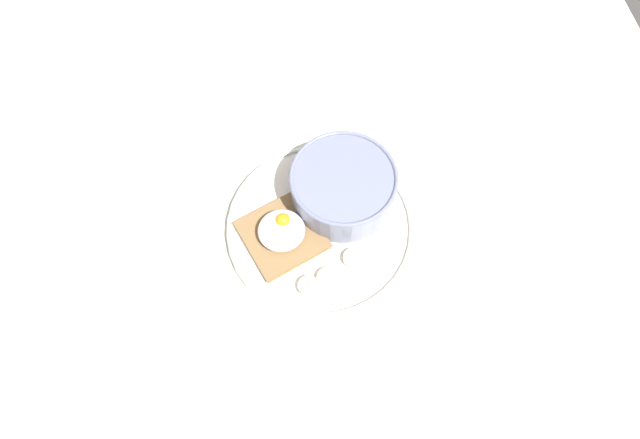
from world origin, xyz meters
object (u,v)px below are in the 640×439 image
object	(u,v)px
poached_egg	(282,230)
banana_slice_back	(308,286)
toast_slice	(282,235)
banana_slice_left	(327,279)
banana_slice_front	(353,259)
oatmeal_bowl	(343,187)

from	to	relation	value
poached_egg	banana_slice_back	distance (cm)	8.38
toast_slice	banana_slice_left	world-z (taller)	banana_slice_left
poached_egg	banana_slice_front	distance (cm)	10.36
oatmeal_bowl	banana_slice_back	world-z (taller)	oatmeal_bowl
banana_slice_front	oatmeal_bowl	bearing A→B (deg)	-90.10
toast_slice	poached_egg	bearing A→B (deg)	-115.95
banana_slice_front	banana_slice_left	distance (cm)	4.56
banana_slice_left	banana_slice_back	world-z (taller)	banana_slice_back
oatmeal_bowl	poached_egg	size ratio (longest dim) A/B	2.30
toast_slice	banana_slice_left	size ratio (longest dim) A/B	3.15
oatmeal_bowl	banana_slice_left	xyz separation A→B (cm)	(3.92, 12.07, -2.35)
toast_slice	banana_slice_left	bearing A→B (deg)	126.42
oatmeal_bowl	banana_slice_left	size ratio (longest dim) A/B	3.50
oatmeal_bowl	banana_slice_back	bearing A→B (deg)	63.20
toast_slice	banana_slice_back	distance (cm)	8.17
oatmeal_bowl	banana_slice_front	bearing A→B (deg)	89.90
oatmeal_bowl	poached_egg	xyz separation A→B (cm)	(9.06, 4.99, -0.61)
oatmeal_bowl	banana_slice_front	size ratio (longest dim) A/B	4.89
poached_egg	banana_slice_back	world-z (taller)	poached_egg
oatmeal_bowl	toast_slice	bearing A→B (deg)	29.09
poached_egg	banana_slice_front	size ratio (longest dim) A/B	2.13
poached_egg	banana_slice_left	xyz separation A→B (cm)	(-5.14, 7.08, -1.74)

